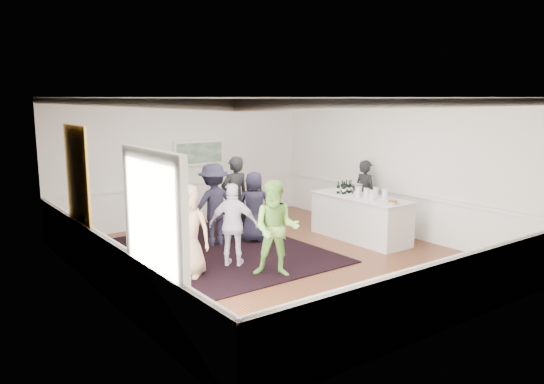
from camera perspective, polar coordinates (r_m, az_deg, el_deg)
floor at (r=10.70m, az=0.68°, el=-7.23°), size 8.00×8.00×0.00m
ceiling at (r=10.21m, az=0.72°, el=10.17°), size 7.00×8.00×0.02m
wall_left at (r=8.73m, az=-18.02°, el=-0.90°), size 0.02×8.00×3.20m
wall_right at (r=12.72m, az=13.43°, el=2.68°), size 0.02×8.00×3.20m
wall_back at (r=13.71m, az=-9.39°, el=3.34°), size 7.00×0.02×3.20m
wall_front at (r=7.58m, az=19.17°, el=-2.60°), size 7.00×0.02×3.20m
wainscoting at (r=10.56m, az=0.69°, el=-4.64°), size 7.00×8.00×1.00m
mirror at (r=9.94m, az=-20.19°, el=1.44°), size 0.05×1.25×1.85m
doorway at (r=7.05m, az=-12.62°, el=-4.74°), size 0.10×1.78×2.56m
landscape_painting at (r=13.83m, az=-7.83°, el=4.19°), size 1.44×0.06×0.66m
area_rug at (r=11.29m, az=-5.41°, el=-6.27°), size 3.63×4.72×0.02m
serving_table at (r=12.20m, az=9.47°, el=-2.75°), size 0.93×2.45×0.99m
bartender at (r=13.10m, az=10.00°, el=-0.30°), size 0.42×0.63×1.70m
guest_tan at (r=9.59m, az=-9.07°, el=-4.15°), size 0.97×0.97×1.70m
guest_green at (r=9.51m, az=0.45°, el=-3.97°), size 1.08×1.06×1.75m
guest_lilac at (r=10.11m, az=-4.15°, el=-3.58°), size 0.95×0.93×1.60m
guest_dark_a at (r=11.53m, az=-6.29°, el=-1.38°), size 1.18×0.70×1.80m
guest_dark_b at (r=11.99m, az=-4.02°, el=-0.66°), size 0.69×0.46×1.90m
guest_navy at (r=11.80m, az=-1.91°, el=-1.61°), size 0.92×0.87×1.58m
wine_bottles at (r=12.46m, az=7.86°, el=0.60°), size 0.46×0.29×0.31m
juice_pitchers at (r=11.85m, az=10.62°, el=-0.15°), size 0.42×0.65×0.24m
ice_bucket at (r=12.31m, az=9.12°, el=0.27°), size 0.26×0.26×0.25m
nut_bowl at (r=11.36m, az=12.85°, el=-1.09°), size 0.25×0.25×0.07m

